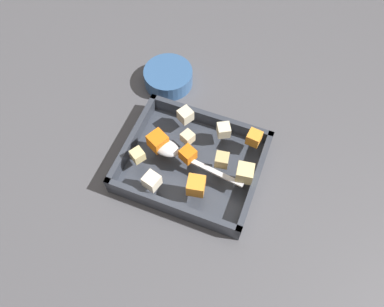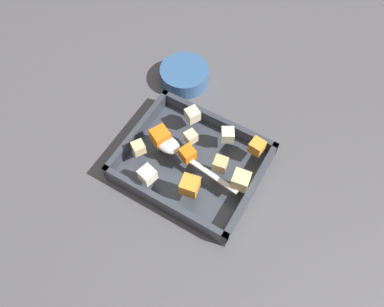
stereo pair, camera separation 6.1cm
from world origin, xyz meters
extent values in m
plane|color=#4C4C51|center=(0.00, 0.00, 0.00)|extent=(4.00, 4.00, 0.00)
cube|color=#333842|center=(0.01, 0.02, 0.01)|extent=(0.29, 0.24, 0.01)
cube|color=#333842|center=(0.01, -0.09, 0.03)|extent=(0.29, 0.01, 0.03)
cube|color=#333842|center=(0.01, 0.13, 0.03)|extent=(0.29, 0.01, 0.03)
cube|color=#333842|center=(-0.12, 0.02, 0.03)|extent=(0.01, 0.24, 0.03)
cube|color=#333842|center=(0.15, 0.02, 0.03)|extent=(0.01, 0.24, 0.03)
cube|color=orange|center=(0.01, 0.01, 0.06)|extent=(0.04, 0.04, 0.03)
cube|color=orange|center=(0.12, 0.10, 0.06)|extent=(0.03, 0.03, 0.03)
cube|color=orange|center=(0.05, -0.05, 0.07)|extent=(0.04, 0.04, 0.03)
cube|color=orange|center=(-0.06, 0.02, 0.07)|extent=(0.05, 0.05, 0.03)
cube|color=#E0CC89|center=(0.13, 0.01, 0.07)|extent=(0.04, 0.04, 0.03)
cube|color=beige|center=(-0.01, 0.05, 0.06)|extent=(0.03, 0.03, 0.02)
cube|color=tan|center=(0.08, 0.02, 0.06)|extent=(0.03, 0.03, 0.03)
cube|color=#E0CC89|center=(-0.09, -0.03, 0.06)|extent=(0.03, 0.03, 0.02)
cube|color=beige|center=(0.06, 0.09, 0.06)|extent=(0.04, 0.04, 0.03)
cube|color=silver|center=(-0.03, -0.07, 0.06)|extent=(0.04, 0.04, 0.03)
cube|color=beige|center=(-0.03, 0.10, 0.06)|extent=(0.04, 0.04, 0.03)
ellipsoid|color=silver|center=(-0.04, 0.01, 0.06)|extent=(0.07, 0.05, 0.02)
cube|color=silver|center=(0.06, 0.00, 0.05)|extent=(0.14, 0.03, 0.01)
cylinder|color=#33598C|center=(-0.12, 0.22, 0.02)|extent=(0.12, 0.12, 0.04)
camera|label=1|loc=(0.15, -0.34, 0.72)|focal=35.25mm
camera|label=2|loc=(0.21, -0.31, 0.72)|focal=35.25mm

